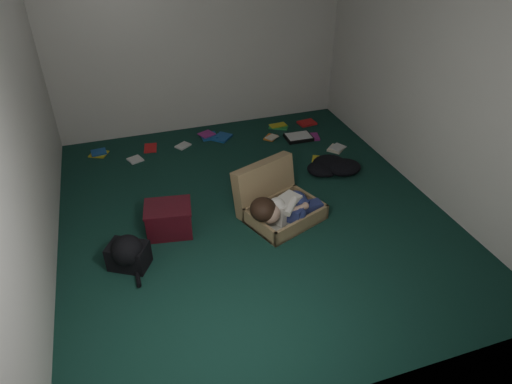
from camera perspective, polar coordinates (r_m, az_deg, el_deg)
floor at (r=4.99m, az=-0.54°, el=-2.42°), size 4.50×4.50×0.00m
wall_back at (r=6.42m, az=-7.14°, el=18.72°), size 4.50×0.00×4.50m
wall_front at (r=2.59m, az=14.88°, el=-7.17°), size 4.50×0.00×4.50m
wall_left at (r=4.24m, az=-27.51°, el=6.99°), size 0.00×4.50×4.50m
wall_right at (r=5.27m, az=21.17°, el=13.37°), size 0.00×4.50×4.50m
suitcase at (r=4.86m, az=2.54°, el=-1.17°), size 0.96×0.95×0.55m
person at (r=4.69m, az=3.61°, el=-1.98°), size 0.83×0.43×0.34m
maroon_bin at (r=4.69m, az=-10.83°, el=-3.35°), size 0.52×0.43×0.32m
backpack at (r=4.40m, az=-15.66°, el=-7.57°), size 0.56×0.53×0.26m
clothing_pile at (r=5.71m, az=9.24°, el=3.15°), size 0.58×0.53×0.15m
paper_tray at (r=6.47m, az=5.34°, el=6.84°), size 0.37×0.29×0.05m
book_scatter at (r=6.34m, az=-2.45°, el=6.22°), size 3.25×1.34×0.02m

